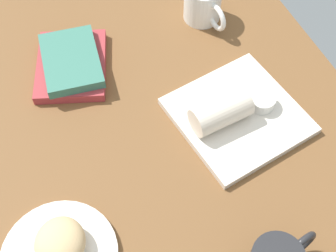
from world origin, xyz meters
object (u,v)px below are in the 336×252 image
object	(u,v)px
square_plate	(238,116)
coffee_mug	(203,3)
scone_pastry	(60,243)
sauce_cup	(262,101)
breakfast_wrap	(221,112)
book_stack	(71,63)

from	to	relation	value
square_plate	coffee_mug	bearing A→B (deg)	168.63
scone_pastry	sauce_cup	xyz separation A→B (cm)	(-13.49, 47.28, -0.92)
square_plate	breakfast_wrap	bearing A→B (deg)	-88.52
square_plate	coffee_mug	distance (cm)	30.79
breakfast_wrap	coffee_mug	xyz separation A→B (cm)	(-30.07, 10.42, -0.02)
sauce_cup	breakfast_wrap	distance (cm)	10.02
coffee_mug	book_stack	bearing A→B (deg)	-84.24
scone_pastry	sauce_cup	world-z (taller)	scone_pastry
square_plate	coffee_mug	size ratio (longest dim) A/B	1.78
coffee_mug	scone_pastry	bearing A→B (deg)	-47.84
breakfast_wrap	coffee_mug	distance (cm)	31.82
book_stack	coffee_mug	world-z (taller)	coffee_mug
book_stack	square_plate	bearing A→B (deg)	46.66
square_plate	breakfast_wrap	distance (cm)	5.84
square_plate	book_stack	size ratio (longest dim) A/B	1.04
square_plate	book_stack	distance (cm)	38.65
sauce_cup	breakfast_wrap	bearing A→B (deg)	-88.52
scone_pastry	book_stack	bearing A→B (deg)	161.04
square_plate	sauce_cup	distance (cm)	5.92
sauce_cup	book_stack	world-z (taller)	book_stack
sauce_cup	scone_pastry	bearing A→B (deg)	-74.07
breakfast_wrap	book_stack	xyz separation A→B (cm)	(-26.63, -23.71, -2.60)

